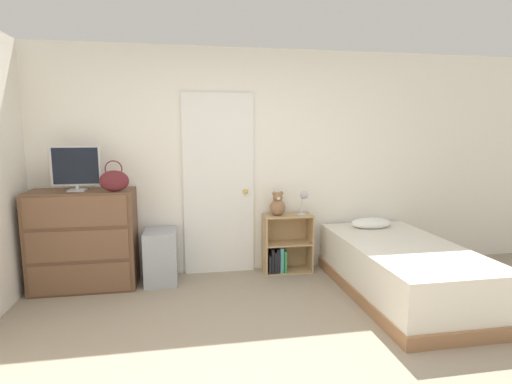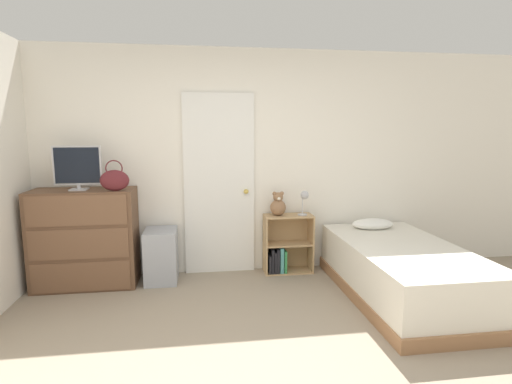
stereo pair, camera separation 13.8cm
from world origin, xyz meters
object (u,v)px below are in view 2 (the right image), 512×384
object	(u,v)px
bookshelf	(284,249)
teddy_bear	(278,205)
tv	(77,167)
bed	(402,271)
storage_bin	(161,255)
desk_lamp	(304,198)
dresser	(85,238)
handbag	(115,180)

from	to	relation	value
bookshelf	teddy_bear	world-z (taller)	teddy_bear
teddy_bear	tv	bearing A→B (deg)	-176.70
bed	storage_bin	bearing A→B (deg)	162.17
storage_bin	desk_lamp	xyz separation A→B (m)	(1.61, 0.05, 0.59)
dresser	desk_lamp	bearing A→B (deg)	1.54
teddy_bear	desk_lamp	distance (m)	0.31
bed	handbag	bearing A→B (deg)	167.71
handbag	desk_lamp	distance (m)	2.06
dresser	bed	distance (m)	3.27
storage_bin	teddy_bear	world-z (taller)	teddy_bear
dresser	bed	xyz separation A→B (m)	(3.17, -0.75, -0.25)
tv	handbag	xyz separation A→B (m)	(0.38, -0.12, -0.12)
handbag	teddy_bear	size ratio (longest dim) A/B	1.13
handbag	storage_bin	xyz separation A→B (m)	(0.42, 0.16, -0.86)
dresser	storage_bin	xyz separation A→B (m)	(0.77, 0.02, -0.23)
storage_bin	bookshelf	world-z (taller)	bookshelf
tv	bed	distance (m)	3.43
handbag	storage_bin	size ratio (longest dim) A/B	0.55
bookshelf	bed	size ratio (longest dim) A/B	0.34
tv	storage_bin	bearing A→B (deg)	2.73
storage_bin	teddy_bear	size ratio (longest dim) A/B	2.07
tv	teddy_bear	distance (m)	2.17
desk_lamp	bed	world-z (taller)	desk_lamp
handbag	bed	distance (m)	3.02
handbag	storage_bin	world-z (taller)	handbag
dresser	teddy_bear	bearing A→B (deg)	2.81
storage_bin	dresser	bearing A→B (deg)	-178.61
storage_bin	desk_lamp	size ratio (longest dim) A/B	2.01
handbag	desk_lamp	world-z (taller)	handbag
teddy_bear	bed	size ratio (longest dim) A/B	0.14
handbag	bed	bearing A→B (deg)	-12.29
storage_bin	bookshelf	distance (m)	1.40
desk_lamp	storage_bin	bearing A→B (deg)	-178.39
teddy_bear	bed	bearing A→B (deg)	-38.27
storage_bin	tv	bearing A→B (deg)	-177.27
tv	handbag	world-z (taller)	tv
teddy_bear	desk_lamp	bearing A→B (deg)	-7.37
tv	bed	world-z (taller)	tv
dresser	storage_bin	bearing A→B (deg)	1.39
handbag	teddy_bear	distance (m)	1.78
dresser	teddy_bear	size ratio (longest dim) A/B	3.76
bookshelf	bed	distance (m)	1.33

